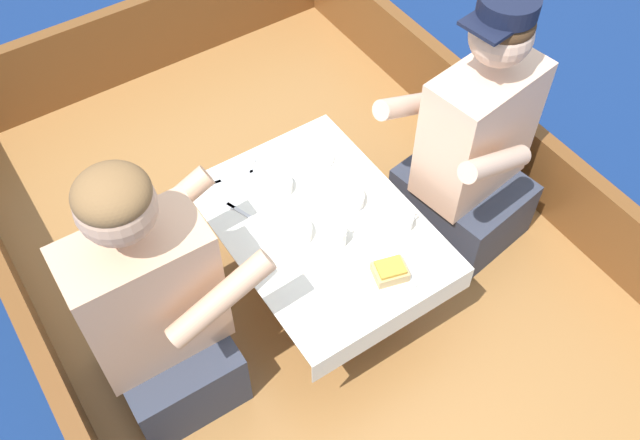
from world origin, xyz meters
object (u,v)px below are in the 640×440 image
(person_starboard, at_px, (472,150))
(sandwich, at_px, (390,271))
(person_port, at_px, (155,311))
(coffee_cup_starboard, at_px, (336,237))
(coffee_cup_port, at_px, (404,222))

(person_starboard, height_order, sandwich, person_starboard)
(person_port, bearing_deg, coffee_cup_starboard, -5.24)
(person_starboard, bearing_deg, person_port, -9.77)
(sandwich, relative_size, coffee_cup_starboard, 1.31)
(person_starboard, height_order, coffee_cup_starboard, person_starboard)
(person_starboard, height_order, coffee_cup_port, person_starboard)
(coffee_cup_port, bearing_deg, sandwich, -139.97)
(person_port, bearing_deg, person_starboard, -0.33)
(coffee_cup_port, distance_m, coffee_cup_starboard, 0.23)
(person_port, relative_size, coffee_cup_port, 11.10)
(person_port, height_order, coffee_cup_starboard, person_port)
(sandwich, height_order, coffee_cup_starboard, coffee_cup_starboard)
(sandwich, distance_m, coffee_cup_port, 0.21)
(person_starboard, xyz_separation_m, coffee_cup_port, (-0.39, -0.11, -0.02))
(person_starboard, relative_size, sandwich, 8.61)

